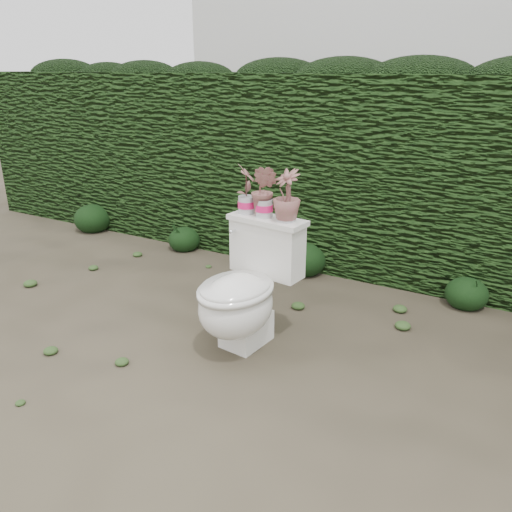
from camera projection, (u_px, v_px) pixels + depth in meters
The scene contains 11 objects.
ground at pixel (244, 325), 3.39m from camera, with size 60.00×60.00×0.00m, color brown.
hedge at pixel (335, 169), 4.41m from camera, with size 8.00×1.00×1.60m, color #254617.
house_wall at pixel (486, 42), 7.30m from camera, with size 8.00×3.50×4.00m, color silver.
toilet at pixel (244, 293), 3.03m from camera, with size 0.53×0.73×0.78m.
potted_plant_left at pixel (246, 190), 3.10m from camera, with size 0.16×0.11×0.30m, color #2E641F.
potted_plant_center at pixel (264, 193), 3.02m from camera, with size 0.17×0.14×0.31m, color #2E641F.
potted_plant_right at pixel (287, 197), 2.94m from camera, with size 0.17×0.17×0.30m, color #2E641F.
liriope_clump_0 at pixel (92, 216), 5.32m from camera, with size 0.39×0.39×0.31m, color black.
liriope_clump_1 at pixel (184, 237), 4.78m from camera, with size 0.30×0.30×0.24m, color black.
liriope_clump_2 at pixel (305, 257), 4.21m from camera, with size 0.36×0.36×0.29m, color black.
liriope_clump_3 at pixel (467, 290), 3.63m from camera, with size 0.30×0.30×0.24m, color black.
Camera 1 is at (1.54, -2.58, 1.64)m, focal length 35.00 mm.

